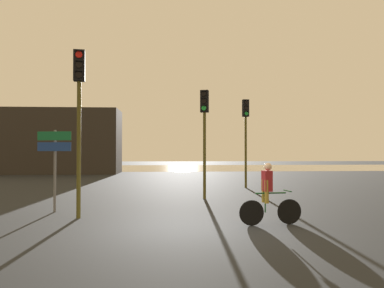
# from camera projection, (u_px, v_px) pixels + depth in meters

# --- Properties ---
(ground_plane) EXTENTS (120.00, 120.00, 0.00)m
(ground_plane) POSITION_uv_depth(u_px,v_px,m) (185.00, 229.00, 9.26)
(ground_plane) COLOR black
(water_strip) EXTENTS (80.00, 16.00, 0.01)m
(water_strip) POSITION_uv_depth(u_px,v_px,m) (172.00, 168.00, 42.75)
(water_strip) COLOR #9E937F
(water_strip) RESTS_ON ground
(distant_building) EXTENTS (12.08, 4.00, 5.50)m
(distant_building) POSITION_uv_depth(u_px,v_px,m) (48.00, 141.00, 32.13)
(distant_building) COLOR #2D2823
(distant_building) RESTS_ON ground
(traffic_light_near_left) EXTENTS (0.35, 0.37, 4.86)m
(traffic_light_near_left) POSITION_uv_depth(u_px,v_px,m) (79.00, 102.00, 10.80)
(traffic_light_near_left) COLOR #4C4719
(traffic_light_near_left) RESTS_ON ground
(traffic_light_far_right) EXTENTS (0.34, 0.36, 4.64)m
(traffic_light_far_right) POSITION_uv_depth(u_px,v_px,m) (246.00, 127.00, 19.67)
(traffic_light_far_right) COLOR #4C4719
(traffic_light_far_right) RESTS_ON ground
(traffic_light_center) EXTENTS (0.37, 0.39, 4.40)m
(traffic_light_center) POSITION_uv_depth(u_px,v_px,m) (204.00, 123.00, 15.18)
(traffic_light_center) COLOR #4C4719
(traffic_light_center) RESTS_ON ground
(direction_sign_post) EXTENTS (1.09, 0.20, 2.60)m
(direction_sign_post) POSITION_uv_depth(u_px,v_px,m) (55.00, 155.00, 11.82)
(direction_sign_post) COLOR slate
(direction_sign_post) RESTS_ON ground
(cyclist) EXTENTS (1.70, 0.47, 1.62)m
(cyclist) POSITION_uv_depth(u_px,v_px,m) (268.00, 194.00, 9.77)
(cyclist) COLOR black
(cyclist) RESTS_ON ground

